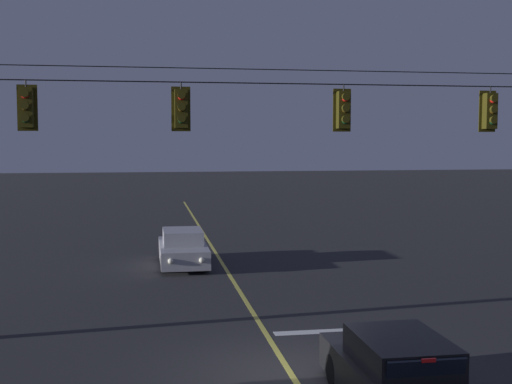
{
  "coord_description": "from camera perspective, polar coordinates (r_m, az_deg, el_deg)",
  "views": [
    {
      "loc": [
        -2.95,
        -13.24,
        4.89
      ],
      "look_at": [
        0.0,
        4.5,
        3.49
      ],
      "focal_mm": 46.51,
      "sensor_mm": 36.0,
      "label": 1
    }
  ],
  "objects": [
    {
      "name": "traffic_light_leftmost",
      "position": [
        16.98,
        -19.16,
        6.9
      ],
      "size": [
        0.48,
        0.41,
        1.22
      ],
      "color": "black"
    },
    {
      "name": "ground_plane",
      "position": [
        14.42,
        3.04,
        -15.37
      ],
      "size": [
        180.0,
        180.0,
        0.0
      ],
      "primitive_type": "plane",
      "color": "#28282B"
    },
    {
      "name": "stop_bar_paint",
      "position": [
        17.55,
        7.14,
        -11.75
      ],
      "size": [
        3.4,
        0.36,
        0.01
      ],
      "primitive_type": "cube",
      "color": "silver",
      "rests_on": "ground"
    },
    {
      "name": "traffic_light_centre",
      "position": [
        17.5,
        7.55,
        7.03
      ],
      "size": [
        0.48,
        0.41,
        1.22
      ],
      "color": "black"
    },
    {
      "name": "car_waiting_near_lane",
      "position": [
        12.7,
        12.17,
        -15.16
      ],
      "size": [
        1.8,
        4.33,
        1.39
      ],
      "color": "black",
      "rests_on": "ground"
    },
    {
      "name": "traffic_light_right_inner",
      "position": [
        19.1,
        19.5,
        6.59
      ],
      "size": [
        0.48,
        0.41,
        1.22
      ],
      "color": "black"
    },
    {
      "name": "signal_span_assembly",
      "position": [
        17.02,
        0.55,
        1.54
      ],
      "size": [
        19.23,
        0.32,
        7.74
      ],
      "color": "#2D2116",
      "rests_on": "ground"
    },
    {
      "name": "traffic_light_left_inner",
      "position": [
        16.76,
        -6.45,
        7.15
      ],
      "size": [
        0.48,
        0.41,
        1.22
      ],
      "color": "black"
    },
    {
      "name": "car_oncoming_lead",
      "position": [
        26.23,
        -6.31,
        -4.87
      ],
      "size": [
        1.8,
        4.42,
        1.39
      ],
      "color": "#A5A5AD",
      "rests_on": "ground"
    },
    {
      "name": "lane_centre_stripe",
      "position": [
        23.45,
        -2.02,
        -7.57
      ],
      "size": [
        0.14,
        60.0,
        0.01
      ],
      "primitive_type": "cube",
      "color": "#D1C64C",
      "rests_on": "ground"
    }
  ]
}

